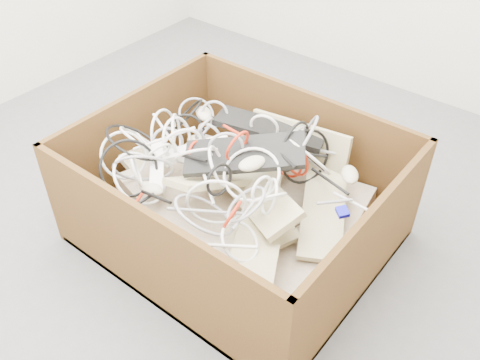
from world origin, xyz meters
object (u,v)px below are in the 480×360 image
Objects in this scene: power_strip_left at (194,150)px; cardboard_box at (234,211)px; power_strip_right at (157,166)px; vga_plug at (342,212)px.

cardboard_box is at bearing -40.79° from power_strip_left.
cardboard_box is 4.03× the size of power_strip_left.
power_strip_right is 0.77m from vga_plug.
cardboard_box reaches higher than vga_plug.
cardboard_box is 26.19× the size of vga_plug.
power_strip_right is (-0.28, -0.15, 0.20)m from cardboard_box.
power_strip_left reaches higher than vga_plug.
power_strip_left reaches higher than power_strip_right.
power_strip_right is at bearing -127.04° from vga_plug.
cardboard_box reaches higher than power_strip_left.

